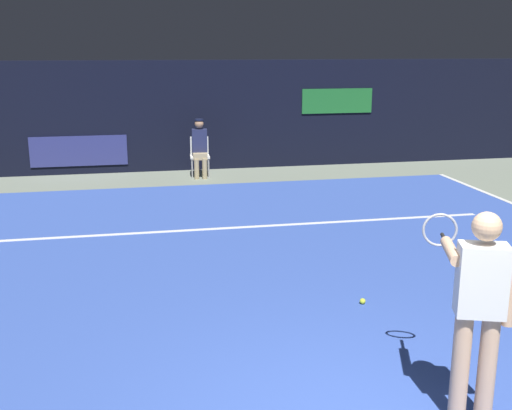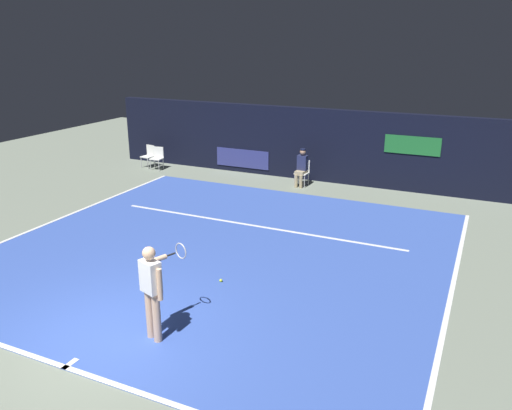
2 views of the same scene
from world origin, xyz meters
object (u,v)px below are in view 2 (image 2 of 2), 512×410
line_judge_on_chair (302,167)px  courtside_chair_near (157,157)px  tennis_player (153,287)px  tennis_ball (221,280)px  courtside_chair_far (149,155)px

line_judge_on_chair → courtside_chair_near: line_judge_on_chair is taller
tennis_player → line_judge_on_chair: 10.10m
tennis_player → tennis_ball: size_ratio=25.44×
line_judge_on_chair → tennis_ball: (1.00, -7.71, -0.64)m
tennis_player → line_judge_on_chair: size_ratio=1.31×
tennis_player → courtside_chair_far: (-7.51, 10.06, -0.49)m
tennis_player → courtside_chair_far: tennis_player is taller
courtside_chair_near → line_judge_on_chair: bearing=1.3°
line_judge_on_chair → courtside_chair_near: bearing=-178.7°
line_judge_on_chair → courtside_chair_near: (-5.98, -0.14, -0.18)m
courtside_chair_near → courtside_chair_far: 0.55m
tennis_player → courtside_chair_far: bearing=126.7°
tennis_player → tennis_ball: tennis_player is taller
tennis_player → line_judge_on_chair: bearing=95.7°
tennis_ball → courtside_chair_far: bearing=134.2°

